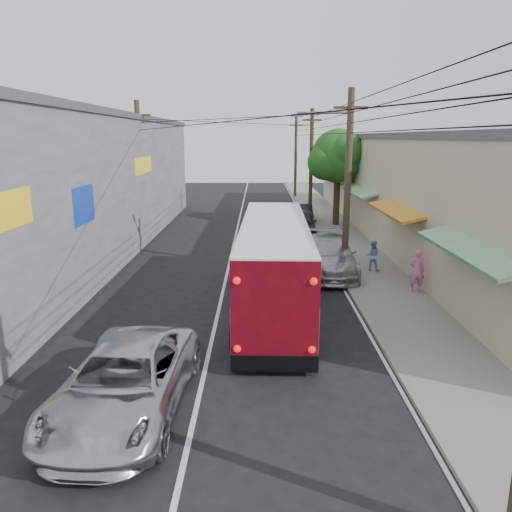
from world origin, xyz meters
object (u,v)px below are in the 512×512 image
Objects in this scene: jeepney at (125,382)px; parked_car_mid at (300,223)px; pedestrian_near at (417,270)px; coach_bus at (274,264)px; pedestrian_far at (373,255)px; parked_suv at (329,256)px; parked_car_far at (302,213)px.

parked_car_mid reaches higher than jeepney.
parked_car_mid is 2.81× the size of pedestrian_near.
coach_bus is 5.86m from pedestrian_near.
parked_suv is at bearing 18.84° from pedestrian_far.
pedestrian_near is at bearing 125.50° from pedestrian_far.
pedestrian_far is at bearing -80.60° from parked_car_far.
pedestrian_near is (3.00, -3.11, 0.15)m from parked_suv.
parked_suv is at bearing -82.67° from parked_car_mid.
parked_car_far is at bearing 79.72° from jeepney.
parked_suv reaches higher than parked_car_mid.
pedestrian_far is (1.99, -13.83, 0.16)m from parked_car_far.
coach_bus is 6.63m from pedestrian_far.
pedestrian_near is at bearing 17.07° from coach_bus.
pedestrian_near is at bearing -78.76° from parked_car_far.
parked_car_far is at bearing -78.03° from pedestrian_near.
parked_suv is at bearing -44.04° from pedestrian_near.
coach_bus is at bearing 17.40° from pedestrian_near.
coach_bus is 8.04m from jeepney.
jeepney is 21.38m from parked_car_mid.
jeepney is 1.15× the size of parked_car_mid.
pedestrian_near reaches higher than jeepney.
jeepney is (-3.51, -7.19, -0.86)m from coach_bus.
coach_bus reaches higher than parked_car_mid.
parked_car_mid is at bearing 78.01° from jeepney.
coach_bus is 13.63m from parked_car_mid.
pedestrian_near is 1.22× the size of pedestrian_far.
jeepney is 14.39m from pedestrian_far.
parked_car_far is (6.13, 25.71, -0.10)m from jeepney.
coach_bus is 18.74m from parked_car_far.
parked_car_far is (0.00, 13.87, -0.16)m from parked_suv.
pedestrian_far is (2.54, -8.75, 0.00)m from parked_car_mid.
pedestrian_far is at bearing 3.66° from parked_suv.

